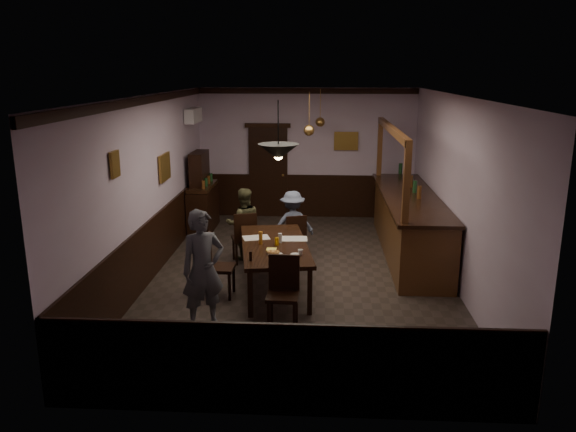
# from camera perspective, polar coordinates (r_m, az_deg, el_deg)

# --- Properties ---
(room) EXTENTS (5.01, 8.01, 3.01)m
(room) POSITION_cam_1_polar(r_m,az_deg,el_deg) (9.17, 1.27, 2.75)
(room) COLOR #2D2621
(room) RESTS_ON ground
(dining_table) EXTENTS (1.33, 2.33, 0.75)m
(dining_table) POSITION_cam_1_polar(r_m,az_deg,el_deg) (8.81, -1.38, -3.24)
(dining_table) COLOR black
(dining_table) RESTS_ON ground
(chair_far_left) EXTENTS (0.52, 0.52, 0.95)m
(chair_far_left) POSITION_cam_1_polar(r_m,az_deg,el_deg) (10.05, -4.42, -1.99)
(chair_far_left) COLOR black
(chair_far_left) RESTS_ON ground
(chair_far_right) EXTENTS (0.49, 0.49, 0.88)m
(chair_far_right) POSITION_cam_1_polar(r_m,az_deg,el_deg) (10.13, 0.69, -2.04)
(chair_far_right) COLOR black
(chair_far_right) RESTS_ON ground
(chair_near) EXTENTS (0.44, 0.44, 0.98)m
(chair_near) POSITION_cam_1_polar(r_m,az_deg,el_deg) (7.62, -0.48, -7.36)
(chair_near) COLOR black
(chair_near) RESTS_ON ground
(chair_side) EXTENTS (0.44, 0.44, 0.98)m
(chair_side) POSITION_cam_1_polar(r_m,az_deg,el_deg) (8.66, -7.43, -4.72)
(chair_side) COLOR black
(chair_side) RESTS_ON ground
(person_standing) EXTENTS (0.71, 0.64, 1.63)m
(person_standing) POSITION_cam_1_polar(r_m,az_deg,el_deg) (7.57, -8.63, -5.40)
(person_standing) COLOR #585B65
(person_standing) RESTS_ON ground
(person_seated_left) EXTENTS (0.75, 0.65, 1.32)m
(person_seated_left) POSITION_cam_1_polar(r_m,az_deg,el_deg) (10.28, -4.54, -0.79)
(person_seated_left) COLOR #47452A
(person_seated_left) RESTS_ON ground
(person_seated_right) EXTENTS (0.90, 0.66, 1.25)m
(person_seated_right) POSITION_cam_1_polar(r_m,az_deg,el_deg) (10.34, 0.45, -0.85)
(person_seated_right) COLOR slate
(person_seated_right) RESTS_ON ground
(newspaper_left) EXTENTS (0.49, 0.41, 0.01)m
(newspaper_left) POSITION_cam_1_polar(r_m,az_deg,el_deg) (9.10, -3.26, -2.22)
(newspaper_left) COLOR silver
(newspaper_left) RESTS_ON dining_table
(newspaper_right) EXTENTS (0.44, 0.32, 0.01)m
(newspaper_right) POSITION_cam_1_polar(r_m,az_deg,el_deg) (9.03, 0.62, -2.33)
(newspaper_right) COLOR silver
(newspaper_right) RESTS_ON dining_table
(napkin) EXTENTS (0.17, 0.17, 0.00)m
(napkin) POSITION_cam_1_polar(r_m,az_deg,el_deg) (8.52, -1.69, -3.38)
(napkin) COLOR #FFED5D
(napkin) RESTS_ON dining_table
(saucer) EXTENTS (0.15, 0.15, 0.01)m
(saucer) POSITION_cam_1_polar(r_m,az_deg,el_deg) (8.27, 0.77, -3.93)
(saucer) COLOR white
(saucer) RESTS_ON dining_table
(coffee_cup) EXTENTS (0.09, 0.09, 0.07)m
(coffee_cup) POSITION_cam_1_polar(r_m,az_deg,el_deg) (8.24, 1.27, -3.68)
(coffee_cup) COLOR white
(coffee_cup) RESTS_ON saucer
(pastry_plate) EXTENTS (0.22, 0.22, 0.01)m
(pastry_plate) POSITION_cam_1_polar(r_m,az_deg,el_deg) (8.26, -1.29, -3.94)
(pastry_plate) COLOR white
(pastry_plate) RESTS_ON dining_table
(pastry_ring_a) EXTENTS (0.13, 0.13, 0.04)m
(pastry_ring_a) POSITION_cam_1_polar(r_m,az_deg,el_deg) (8.29, -1.73, -3.68)
(pastry_ring_a) COLOR #C68C47
(pastry_ring_a) RESTS_ON pastry_plate
(pastry_ring_b) EXTENTS (0.13, 0.13, 0.04)m
(pastry_ring_b) POSITION_cam_1_polar(r_m,az_deg,el_deg) (8.28, -1.30, -3.69)
(pastry_ring_b) COLOR #C68C47
(pastry_ring_b) RESTS_ON pastry_plate
(soda_can) EXTENTS (0.07, 0.07, 0.12)m
(soda_can) POSITION_cam_1_polar(r_m,az_deg,el_deg) (8.70, -1.15, -2.61)
(soda_can) COLOR yellow
(soda_can) RESTS_ON dining_table
(beer_glass) EXTENTS (0.06, 0.06, 0.20)m
(beer_glass) POSITION_cam_1_polar(r_m,az_deg,el_deg) (8.75, -2.79, -2.24)
(beer_glass) COLOR #BF721E
(beer_glass) RESTS_ON dining_table
(water_glass) EXTENTS (0.06, 0.06, 0.15)m
(water_glass) POSITION_cam_1_polar(r_m,az_deg,el_deg) (8.82, -0.80, -2.26)
(water_glass) COLOR silver
(water_glass) RESTS_ON dining_table
(pepper_mill) EXTENTS (0.04, 0.04, 0.14)m
(pepper_mill) POSITION_cam_1_polar(r_m,az_deg,el_deg) (8.02, -3.82, -4.08)
(pepper_mill) COLOR black
(pepper_mill) RESTS_ON dining_table
(sideboard) EXTENTS (0.46, 1.29, 1.71)m
(sideboard) POSITION_cam_1_polar(r_m,az_deg,el_deg) (12.23, -8.69, 1.71)
(sideboard) COLOR black
(sideboard) RESTS_ON ground
(bar_counter) EXTENTS (1.00, 4.28, 2.40)m
(bar_counter) POSITION_cam_1_polar(r_m,az_deg,el_deg) (10.75, 12.17, -0.68)
(bar_counter) COLOR #462A12
(bar_counter) RESTS_ON ground
(door_back) EXTENTS (0.90, 0.06, 2.10)m
(door_back) POSITION_cam_1_polar(r_m,az_deg,el_deg) (13.18, -2.03, 4.43)
(door_back) COLOR black
(door_back) RESTS_ON ground
(ac_unit) EXTENTS (0.20, 0.85, 0.30)m
(ac_unit) POSITION_cam_1_polar(r_m,az_deg,el_deg) (12.21, -9.60, 10.04)
(ac_unit) COLOR white
(ac_unit) RESTS_ON ground
(picture_left_small) EXTENTS (0.04, 0.28, 0.36)m
(picture_left_small) POSITION_cam_1_polar(r_m,az_deg,el_deg) (7.97, -17.18, 5.04)
(picture_left_small) COLOR olive
(picture_left_small) RESTS_ON ground
(picture_left_large) EXTENTS (0.04, 0.62, 0.48)m
(picture_left_large) POSITION_cam_1_polar(r_m,az_deg,el_deg) (10.29, -12.42, 4.86)
(picture_left_large) COLOR olive
(picture_left_large) RESTS_ON ground
(picture_back) EXTENTS (0.55, 0.04, 0.42)m
(picture_back) POSITION_cam_1_polar(r_m,az_deg,el_deg) (13.04, 5.92, 7.58)
(picture_back) COLOR olive
(picture_back) RESTS_ON ground
(pendant_iron) EXTENTS (0.56, 0.56, 0.80)m
(pendant_iron) POSITION_cam_1_polar(r_m,az_deg,el_deg) (7.66, -0.99, 6.52)
(pendant_iron) COLOR black
(pendant_iron) RESTS_ON ground
(pendant_brass_mid) EXTENTS (0.20, 0.20, 0.81)m
(pendant_brass_mid) POSITION_cam_1_polar(r_m,az_deg,el_deg) (10.50, 2.15, 8.68)
(pendant_brass_mid) COLOR #BF8C3F
(pendant_brass_mid) RESTS_ON ground
(pendant_brass_far) EXTENTS (0.20, 0.20, 0.81)m
(pendant_brass_far) POSITION_cam_1_polar(r_m,az_deg,el_deg) (12.19, 3.28, 9.50)
(pendant_brass_far) COLOR #BF8C3F
(pendant_brass_far) RESTS_ON ground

